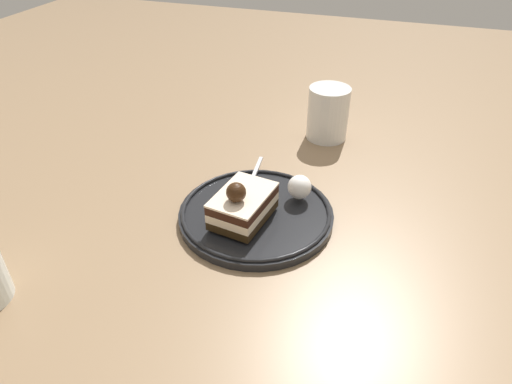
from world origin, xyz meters
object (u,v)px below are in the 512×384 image
object	(u,v)px
dessert_plate	(256,213)
cake_slice	(243,205)
whipped_cream_dollop	(300,187)
drink_glass_far	(328,115)
fork	(254,176)

from	to	relation	value
dessert_plate	cake_slice	size ratio (longest dim) A/B	2.16
cake_slice	whipped_cream_dollop	distance (m)	0.10
whipped_cream_dollop	drink_glass_far	world-z (taller)	drink_glass_far
dessert_plate	drink_glass_far	world-z (taller)	drink_glass_far
dessert_plate	whipped_cream_dollop	world-z (taller)	whipped_cream_dollop
dessert_plate	fork	world-z (taller)	fork
whipped_cream_dollop	dessert_plate	bearing A→B (deg)	-46.92
cake_slice	fork	distance (m)	0.11
dessert_plate	fork	xyz separation A→B (m)	(-0.08, -0.03, 0.01)
cake_slice	fork	bearing A→B (deg)	-169.47
cake_slice	whipped_cream_dollop	xyz separation A→B (m)	(-0.08, 0.06, -0.01)
dessert_plate	cake_slice	bearing A→B (deg)	-21.73
fork	drink_glass_far	world-z (taller)	drink_glass_far
drink_glass_far	cake_slice	bearing A→B (deg)	-10.55
cake_slice	whipped_cream_dollop	world-z (taller)	cake_slice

